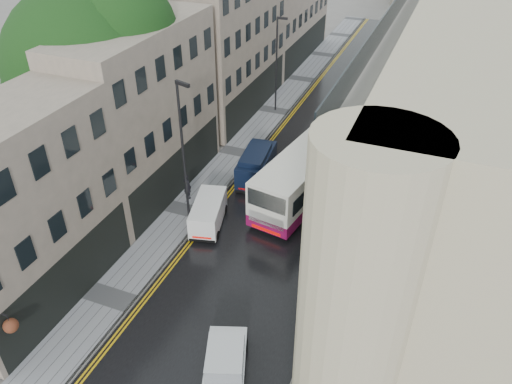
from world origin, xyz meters
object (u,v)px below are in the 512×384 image
Objects in this scene: tree_near at (90,92)px; lamp_post_far at (276,66)px; cream_bus at (270,186)px; white_van at (191,226)px; navy_van at (238,174)px; lamp_post_near at (183,154)px; white_lorry at (364,117)px; tree_far at (193,44)px; pedestrian at (187,186)px.

tree_near is 17.48m from lamp_post_far.
cream_bus is at bearing -74.20° from lamp_post_far.
lamp_post_far is at bearing 80.34° from white_van.
tree_near is 2.99× the size of navy_van.
lamp_post_near is 17.20m from lamp_post_far.
lamp_post_near is 1.10× the size of lamp_post_far.
navy_van is at bearing 164.87° from cream_bus.
lamp_post_far is at bearing 163.88° from white_lorry.
tree_far reaches higher than lamp_post_far.
tree_far reaches higher than white_lorry.
white_van is 0.43× the size of lamp_post_near.
white_lorry is at bearing 49.92° from navy_van.
lamp_post_near is (6.77, -14.28, -1.60)m from tree_far.
navy_van is 2.58× the size of pedestrian.
white_van is (8.20, -3.03, -6.05)m from tree_near.
lamp_post_near is at bearing 139.13° from pedestrian.
tree_far is at bearing 144.01° from cream_bus.
tree_near is 20.34m from white_lorry.
lamp_post_near is at bearing -137.56° from cream_bus.
white_lorry is at bearing -107.37° from pedestrian.
tree_near reaches higher than lamp_post_far.
lamp_post_near is (1.01, -1.78, 3.61)m from pedestrian.
lamp_post_far reaches higher than white_van.
lamp_post_near is at bearing -10.26° from tree_near.
lamp_post_far reaches higher than pedestrian.
lamp_post_near is at bearing -115.48° from white_lorry.
white_lorry is 2.21× the size of white_van.
lamp_post_far is (-8.48, 3.22, 1.95)m from white_lorry.
white_lorry is at bearing 39.91° from tree_near.
white_van is at bearing -88.22° from lamp_post_far.
navy_van is at bearing 18.31° from tree_near.
white_van is 19.29m from lamp_post_far.
tree_near is 10.81m from navy_van.
pedestrian is at bearing 4.72° from tree_near.
lamp_post_near is at bearing -91.52° from lamp_post_far.
tree_far is at bearing 133.70° from lamp_post_near.
pedestrian is (6.05, 0.50, -5.92)m from tree_near.
pedestrian is 0.20× the size of lamp_post_near.
lamp_post_far reaches higher than navy_van.
pedestrian is at bearing -95.15° from lamp_post_far.
tree_near is 1.11× the size of tree_far.
lamp_post_near is (7.07, -1.28, -2.31)m from tree_near.
tree_far reaches higher than pedestrian.
white_van is 4.13m from pedestrian.
pedestrian is (5.75, -12.50, -5.21)m from tree_far.
tree_near is 1.11× the size of cream_bus.
tree_far is 1.00× the size of cream_bus.
white_van is 5.94m from navy_van.
tree_far is at bearing -158.29° from lamp_post_far.
cream_bus is at bearing 40.25° from white_van.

